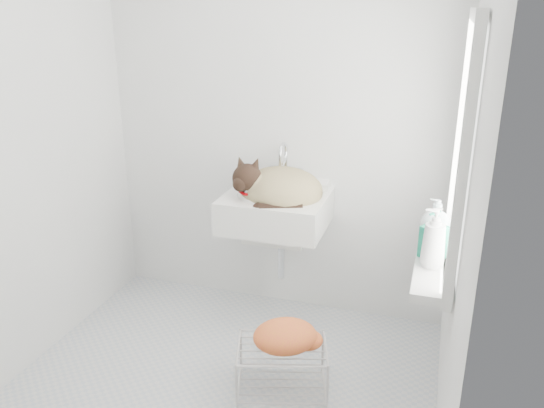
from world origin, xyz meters
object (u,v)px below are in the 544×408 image
(sink, at_px, (276,195))
(bottle_a, at_px, (431,266))
(bottle_c, at_px, (434,238))
(cat, at_px, (277,189))
(wire_rack, at_px, (282,366))
(bottle_b, at_px, (432,257))

(sink, height_order, bottle_a, sink)
(bottle_c, bearing_deg, cat, 158.21)
(sink, bearing_deg, wire_rack, -70.19)
(wire_rack, xyz_separation_m, bottle_c, (0.68, 0.27, 0.70))
(cat, bearing_deg, wire_rack, -75.67)
(sink, bearing_deg, bottle_a, -37.43)
(bottle_a, height_order, bottle_c, bottle_a)
(sink, xyz_separation_m, bottle_b, (0.92, -0.61, 0.00))
(cat, distance_m, bottle_c, 0.98)
(cat, bearing_deg, bottle_c, -26.98)
(bottle_a, xyz_separation_m, bottle_c, (0.00, 0.32, 0.00))
(sink, relative_size, wire_rack, 1.35)
(cat, xyz_separation_m, bottle_b, (0.91, -0.59, -0.04))
(bottle_c, bearing_deg, bottle_a, -90.00)
(sink, distance_m, cat, 0.05)
(cat, xyz_separation_m, bottle_a, (0.91, -0.68, -0.04))
(cat, distance_m, bottle_a, 1.14)
(wire_rack, relative_size, bottle_a, 1.98)
(bottle_b, height_order, bottle_c, bottle_b)
(wire_rack, xyz_separation_m, bottle_a, (0.68, -0.05, 0.70))
(cat, relative_size, bottle_a, 2.33)
(sink, distance_m, wire_rack, 0.99)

